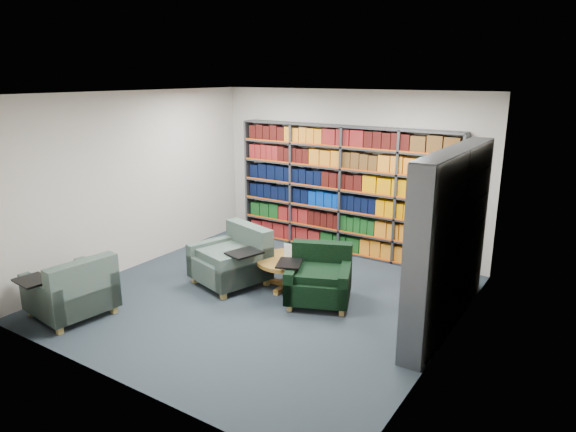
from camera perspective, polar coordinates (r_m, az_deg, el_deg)
The scene contains 7 objects.
room_shell at distance 6.88m, azimuth -2.72°, elevation 1.69°, with size 5.02×5.02×2.82m.
bookshelf_back at distance 8.90m, azimuth 6.11°, elevation 2.81°, with size 4.00×0.28×2.20m.
bookshelf_right at distance 6.52m, azimuth 17.58°, elevation -2.57°, with size 0.28×2.50×2.20m.
chair_teal_left at distance 7.74m, azimuth -5.90°, elevation -4.98°, with size 1.23×1.16×0.85m.
chair_green_right at distance 7.14m, azimuth 3.52°, elevation -7.00°, with size 1.13×1.10×0.77m.
chair_teal_front at distance 7.20m, azimuth -22.68°, elevation -7.87°, with size 1.00×1.12×0.82m.
coffee_table at distance 7.51m, azimuth 0.06°, elevation -5.43°, with size 0.95×0.95×0.67m.
Camera 1 is at (3.90, -5.42, 3.03)m, focal length 32.00 mm.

